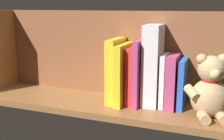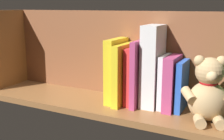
% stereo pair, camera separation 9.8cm
% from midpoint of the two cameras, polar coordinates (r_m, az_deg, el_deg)
% --- Properties ---
extents(ground_plane, '(1.02, 0.25, 0.02)m').
position_cam_midpoint_polar(ground_plane, '(1.02, -2.78, -7.07)').
color(ground_plane, brown).
extents(shelf_back_panel, '(1.02, 0.02, 0.32)m').
position_cam_midpoint_polar(shelf_back_panel, '(1.06, -0.69, 3.25)').
color(shelf_back_panel, brown).
rests_on(shelf_back_panel, ground_plane).
extents(teddy_bear, '(0.15, 0.15, 0.20)m').
position_cam_midpoint_polar(teddy_bear, '(0.89, 16.10, -3.89)').
color(teddy_bear, tan).
rests_on(teddy_bear, ground_plane).
extents(book_2, '(0.02, 0.11, 0.16)m').
position_cam_midpoint_polar(book_2, '(0.95, 11.05, -2.77)').
color(book_2, blue).
rests_on(book_2, ground_plane).
extents(book_3, '(0.03, 0.12, 0.18)m').
position_cam_midpoint_polar(book_3, '(0.95, 9.18, -2.31)').
color(book_3, '#B23F72').
rests_on(book_3, ground_plane).
extents(book_4, '(0.02, 0.10, 0.18)m').
position_cam_midpoint_polar(book_4, '(0.97, 7.60, -2.04)').
color(book_4, silver).
rests_on(book_4, ground_plane).
extents(dictionary_thick_white, '(0.05, 0.11, 0.27)m').
position_cam_midpoint_polar(dictionary_thick_white, '(0.96, 5.31, 0.88)').
color(dictionary_thick_white, silver).
rests_on(dictionary_thick_white, ground_plane).
extents(book_5, '(0.02, 0.14, 0.22)m').
position_cam_midpoint_polar(book_5, '(0.97, 2.76, -0.52)').
color(book_5, '#B23F72').
rests_on(book_5, ground_plane).
extents(book_6, '(0.02, 0.12, 0.20)m').
position_cam_midpoint_polar(book_6, '(0.98, 1.45, -1.04)').
color(book_6, red).
rests_on(book_6, ground_plane).
extents(book_7, '(0.02, 0.15, 0.21)m').
position_cam_midpoint_polar(book_7, '(0.98, -0.45, -0.78)').
color(book_7, yellow).
rests_on(book_7, ground_plane).
extents(book_8, '(0.03, 0.14, 0.22)m').
position_cam_midpoint_polar(book_8, '(1.00, -2.05, -0.10)').
color(book_8, yellow).
rests_on(book_8, ground_plane).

